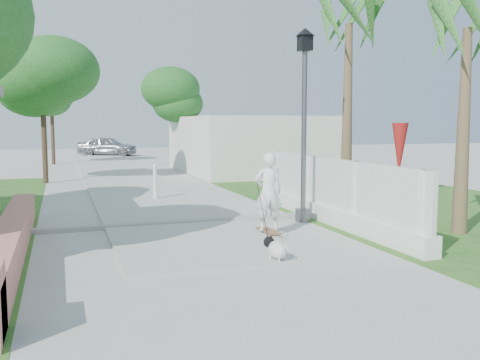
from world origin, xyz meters
name	(u,v)px	position (x,y,z in m)	size (l,w,h in m)	color
ground	(281,314)	(0.00, 0.00, 0.00)	(90.00, 90.00, 0.00)	#B7B7B2
path_strip	(115,171)	(0.00, 20.00, 0.03)	(3.20, 36.00, 0.06)	#B7B7B2
curb	(177,223)	(0.00, 6.00, 0.05)	(6.50, 0.25, 0.10)	#999993
grass_right	(390,199)	(7.00, 8.00, 0.01)	(8.00, 20.00, 0.01)	#2C591C
pink_wall	(9,245)	(-3.30, 3.55, 0.31)	(0.45, 8.20, 0.80)	tan
lattice_fence	(332,200)	(3.40, 5.00, 0.54)	(0.35, 7.00, 1.50)	white
building_right	(249,144)	(6.00, 18.00, 1.30)	(6.00, 8.00, 2.60)	silver
street_lamp	(304,117)	(2.90, 5.50, 2.43)	(0.44, 0.44, 4.44)	#59595E
bollard	(155,181)	(0.20, 10.00, 0.58)	(0.14, 0.14, 1.09)	white
patio_umbrella	(400,150)	(4.80, 4.50, 1.69)	(0.36, 0.36, 2.30)	#59595E
tree_path_left	(43,83)	(-2.98, 15.98, 3.82)	(3.40, 3.40, 5.23)	#4C3826
tree_path_right	(181,98)	(3.22, 19.98, 3.49)	(3.00, 3.00, 4.79)	#4C3826
tree_path_far	(52,96)	(-2.78, 25.98, 3.82)	(3.20, 3.20, 5.17)	#4C3826
palm_far	(349,36)	(4.60, 6.50, 4.48)	(1.80, 1.80, 5.30)	brown
palm_near	(467,40)	(5.40, 3.20, 3.95)	(1.80, 1.80, 4.70)	brown
skateboarder	(265,203)	(1.25, 3.71, 0.78)	(0.97, 2.30, 1.70)	brown
dog	(276,249)	(0.87, 2.24, 0.23)	(0.41, 0.61, 0.43)	silver
parked_car	(107,146)	(0.76, 33.16, 0.70)	(1.64, 4.08, 1.39)	#A0A3A8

